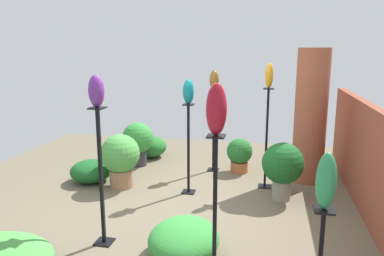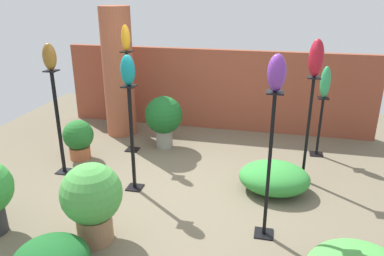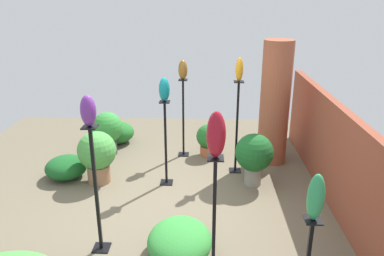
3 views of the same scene
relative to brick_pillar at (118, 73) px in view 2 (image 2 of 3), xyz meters
name	(u,v)px [view 2 (image 2 of 3)]	position (x,y,z in m)	size (l,w,h in m)	color
ground_plane	(183,191)	(1.59, -1.78, -1.10)	(8.00, 8.00, 0.00)	#6B604C
brick_wall_back	(215,90)	(1.59, 0.65, -0.37)	(5.60, 0.12, 1.46)	brown
brick_pillar	(118,73)	(0.00, 0.00, 0.00)	(0.52, 0.52, 2.21)	#9E5138
pedestal_teal	(132,143)	(0.95, -1.84, -0.46)	(0.20, 0.20, 1.39)	black
pedestal_ruby	(307,135)	(3.11, -1.12, -0.44)	(0.20, 0.20, 1.44)	black
pedestal_bronze	(59,127)	(-0.20, -1.63, -0.42)	(0.20, 0.20, 1.47)	black
pedestal_amber	(130,106)	(0.46, -0.69, -0.36)	(0.20, 0.20, 1.60)	black
pedestal_violet	(269,173)	(2.65, -2.47, -0.37)	(0.20, 0.20, 1.58)	black
pedestal_jade	(319,130)	(3.37, -0.21, -0.68)	(0.20, 0.20, 0.94)	black
art_vase_teal	(128,70)	(0.95, -1.84, 0.47)	(0.17, 0.17, 0.37)	#0F727A
art_vase_ruby	(316,58)	(3.11, -1.12, 0.57)	(0.18, 0.19, 0.47)	maroon
art_vase_bronze	(49,57)	(-0.20, -1.63, 0.55)	(0.18, 0.17, 0.35)	brown
art_vase_amber	(126,38)	(0.46, -0.69, 0.69)	(0.13, 0.12, 0.38)	orange
art_vase_violet	(277,73)	(2.65, -2.47, 0.65)	(0.17, 0.17, 0.35)	#6B2D8C
art_vase_jade	(325,82)	(3.37, -0.21, 0.07)	(0.15, 0.16, 0.47)	#2D9356
potted_plant_back_center	(164,117)	(0.93, -0.44, -0.58)	(0.61, 0.61, 0.86)	gray
potted_plant_front_right	(79,138)	(-0.21, -1.16, -0.76)	(0.46, 0.46, 0.62)	#B25B38
potted_plant_near_pillar	(92,198)	(0.95, -2.96, -0.60)	(0.62, 0.62, 0.87)	#936B4C
foliage_bed_west	(274,178)	(2.73, -1.51, -0.91)	(0.90, 0.76, 0.38)	#338C38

